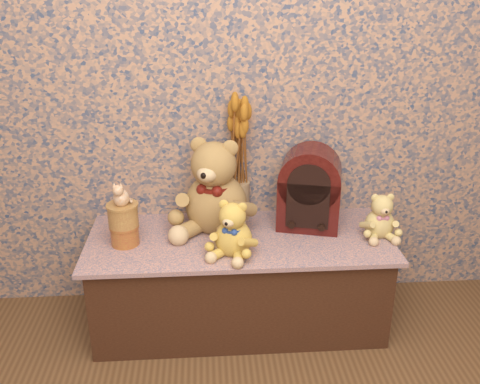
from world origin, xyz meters
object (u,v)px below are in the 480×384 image
object	(u,v)px
cathedral_radio	(310,187)
teddy_small	(381,213)
teddy_medium	(234,225)
cat_figurine	(121,193)
ceramic_vase	(238,200)
teddy_large	(216,181)
biscuit_tin_lower	(125,235)

from	to	relation	value
cathedral_radio	teddy_small	bearing A→B (deg)	-7.74
teddy_medium	cat_figurine	world-z (taller)	cat_figurine
teddy_medium	cathedral_radio	xyz separation A→B (m)	(0.36, 0.24, 0.06)
ceramic_vase	cat_figurine	xyz separation A→B (m)	(-0.51, -0.23, 0.15)
cat_figurine	teddy_medium	bearing A→B (deg)	-0.56
teddy_small	cathedral_radio	xyz separation A→B (m)	(-0.30, 0.12, 0.08)
teddy_large	ceramic_vase	distance (m)	0.21
teddy_small	ceramic_vase	size ratio (longest dim) A/B	1.20
teddy_large	biscuit_tin_lower	size ratio (longest dim) A/B	3.84
teddy_small	ceramic_vase	distance (m)	0.66
teddy_medium	cat_figurine	xyz separation A→B (m)	(-0.47, 0.11, 0.11)
teddy_large	teddy_medium	bearing A→B (deg)	-52.27
teddy_medium	teddy_small	xyz separation A→B (m)	(0.66, 0.11, -0.02)
teddy_small	teddy_medium	bearing A→B (deg)	-170.33
teddy_large	teddy_medium	size ratio (longest dim) A/B	1.81
cathedral_radio	ceramic_vase	xyz separation A→B (m)	(-0.32, 0.11, -0.10)
teddy_medium	cat_figurine	distance (m)	0.49
teddy_large	teddy_small	world-z (taller)	teddy_large
teddy_large	cat_figurine	bearing A→B (deg)	-139.82
teddy_large	teddy_small	xyz separation A→B (m)	(0.72, -0.13, -0.12)
cathedral_radio	cat_figurine	distance (m)	0.84
teddy_small	biscuit_tin_lower	xyz separation A→B (m)	(-1.12, -0.00, -0.07)
teddy_large	teddy_small	size ratio (longest dim) A/B	2.12
teddy_medium	teddy_small	distance (m)	0.67
cathedral_radio	ceramic_vase	bearing A→B (deg)	175.89
cat_figurine	cathedral_radio	bearing A→B (deg)	21.43
biscuit_tin_lower	cat_figurine	xyz separation A→B (m)	(0.00, 0.00, 0.20)
ceramic_vase	biscuit_tin_lower	world-z (taller)	ceramic_vase
teddy_large	teddy_small	bearing A→B (deg)	12.62
teddy_small	cat_figurine	world-z (taller)	cat_figurine
cat_figurine	biscuit_tin_lower	bearing A→B (deg)	0.00
teddy_small	biscuit_tin_lower	world-z (taller)	teddy_small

